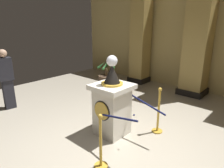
# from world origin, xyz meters

# --- Properties ---
(ground_plane) EXTENTS (11.00, 11.00, 0.00)m
(ground_plane) POSITION_xyz_m (0.00, 0.00, 0.00)
(ground_plane) COLOR #B2A893
(back_wall) EXTENTS (11.00, 0.16, 3.86)m
(back_wall) POSITION_xyz_m (0.00, 4.67, 1.93)
(back_wall) COLOR tan
(back_wall) RESTS_ON ground_plane
(pedestal_clock) EXTENTS (0.77, 0.77, 1.76)m
(pedestal_clock) POSITION_xyz_m (-0.35, 0.34, 0.70)
(pedestal_clock) COLOR silver
(pedestal_clock) RESTS_ON ground_plane
(stanchion_near) EXTENTS (0.24, 0.24, 1.00)m
(stanchion_near) POSITION_xyz_m (0.25, -0.62, 0.35)
(stanchion_near) COLOR gold
(stanchion_near) RESTS_ON ground_plane
(stanchion_far) EXTENTS (0.24, 0.24, 1.06)m
(stanchion_far) POSITION_xyz_m (0.38, 1.07, 0.37)
(stanchion_far) COLOR gold
(stanchion_far) RESTS_ON ground_plane
(velvet_rope) EXTENTS (0.92, 0.95, 0.22)m
(velvet_rope) POSITION_xyz_m (0.32, 0.23, 0.79)
(velvet_rope) COLOR #141947
(column_left) EXTENTS (0.74, 0.74, 3.70)m
(column_left) POSITION_xyz_m (-2.23, 4.14, 1.84)
(column_left) COLOR black
(column_left) RESTS_ON ground_plane
(column_centre_rear) EXTENTS (0.89, 0.89, 3.70)m
(column_centre_rear) POSITION_xyz_m (0.00, 4.14, 1.84)
(column_centre_rear) COLOR black
(column_centre_rear) RESTS_ON ground_plane
(potted_palm_left) EXTENTS (0.65, 0.67, 1.06)m
(potted_palm_left) POSITION_xyz_m (-2.61, 2.58, 0.31)
(potted_palm_left) COLOR #4C3828
(potted_palm_left) RESTS_ON ground_plane
(bystander_guest) EXTENTS (0.26, 0.38, 1.70)m
(bystander_guest) POSITION_xyz_m (-3.47, -0.58, 0.91)
(bystander_guest) COLOR #26262D
(bystander_guest) RESTS_ON ground_plane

